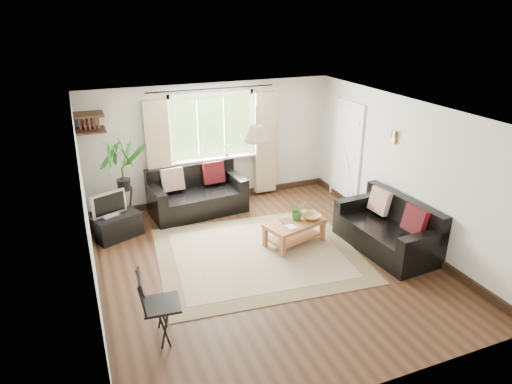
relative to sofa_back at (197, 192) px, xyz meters
name	(u,v)px	position (x,y,z in m)	size (l,w,h in m)	color
floor	(265,262)	(0.48, -2.24, -0.42)	(5.50, 5.50, 0.00)	black
ceiling	(267,112)	(0.48, -2.24, 1.98)	(5.50, 5.50, 0.00)	white
wall_back	(212,144)	(0.48, 0.51, 0.78)	(5.00, 0.02, 2.40)	beige
wall_front	(378,293)	(0.48, -4.99, 0.78)	(5.00, 0.02, 2.40)	beige
wall_left	(88,220)	(-2.02, -2.24, 0.78)	(0.02, 5.50, 2.40)	beige
wall_right	(404,171)	(2.98, -2.24, 0.78)	(0.02, 5.50, 2.40)	beige
rug	(258,254)	(0.46, -1.97, -0.41)	(3.18, 2.72, 0.02)	beige
window	(212,127)	(0.48, 0.47, 1.13)	(2.50, 0.16, 2.16)	white
door	(346,154)	(2.95, -0.54, 0.58)	(0.06, 0.96, 2.06)	silver
corner_shelf	(89,122)	(-1.77, 0.26, 1.47)	(0.50, 0.50, 0.34)	black
pendant_lamp	(256,130)	(0.48, -1.84, 1.63)	(0.36, 0.36, 0.54)	beige
wall_sconce	(393,135)	(2.91, -1.94, 1.32)	(0.12, 0.12, 0.28)	beige
sofa_back	(197,192)	(0.00, 0.00, 0.00)	(1.79, 0.90, 0.84)	black
sofa_right	(387,227)	(2.48, -2.58, -0.01)	(0.87, 1.75, 0.82)	black
coffee_table	(294,233)	(1.17, -1.85, -0.22)	(1.00, 0.55, 0.41)	brown
table_plant	(297,210)	(1.25, -1.78, 0.15)	(0.30, 0.26, 0.33)	#2E6026
bowl	(311,217)	(1.48, -1.86, 0.03)	(0.31, 0.31, 0.08)	olive
book_a	(287,227)	(0.95, -2.01, 0.00)	(0.15, 0.20, 0.02)	silver
book_b	(281,222)	(0.95, -1.80, 0.00)	(0.18, 0.25, 0.02)	brown
tv_stand	(117,226)	(-1.57, -0.49, -0.21)	(0.78, 0.44, 0.42)	black
tv	(109,204)	(-1.66, -0.49, 0.23)	(0.60, 0.20, 0.46)	#A5A5AA
palm_stand	(124,185)	(-1.35, -0.10, 0.38)	(0.62, 0.62, 1.60)	black
folding_chair	(162,306)	(-1.35, -3.39, 0.04)	(0.47, 0.47, 0.92)	black
sill_plant	(226,150)	(0.73, 0.39, 0.64)	(0.14, 0.10, 0.27)	#2D6023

